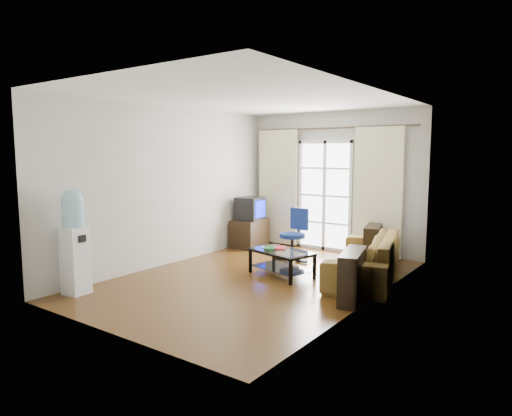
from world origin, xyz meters
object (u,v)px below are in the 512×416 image
(crt_tv, at_px, (249,208))
(sofa, at_px, (364,257))
(coffee_table, at_px, (282,260))
(tv_stand, at_px, (249,233))
(water_cooler, at_px, (75,240))
(task_chair, at_px, (293,246))

(crt_tv, bearing_deg, sofa, -23.00)
(coffee_table, bearing_deg, tv_stand, 139.06)
(tv_stand, distance_m, water_cooler, 3.93)
(crt_tv, distance_m, water_cooler, 3.89)
(coffee_table, relative_size, tv_stand, 1.43)
(tv_stand, height_order, crt_tv, crt_tv)
(coffee_table, height_order, water_cooler, water_cooler)
(coffee_table, height_order, crt_tv, crt_tv)
(sofa, relative_size, tv_stand, 3.14)
(sofa, height_order, coffee_table, sofa)
(coffee_table, xyz_separation_m, crt_tv, (-1.73, 1.49, 0.53))
(sofa, bearing_deg, tv_stand, -121.70)
(crt_tv, bearing_deg, tv_stand, 91.16)
(task_chair, bearing_deg, crt_tv, 164.85)
(task_chair, bearing_deg, water_cooler, -106.78)
(crt_tv, xyz_separation_m, task_chair, (1.36, -0.53, -0.52))
(tv_stand, xyz_separation_m, water_cooler, (-0.05, -3.90, 0.47))
(sofa, distance_m, crt_tv, 2.99)
(coffee_table, relative_size, water_cooler, 0.77)
(sofa, relative_size, water_cooler, 1.69)
(water_cooler, bearing_deg, crt_tv, 83.20)
(sofa, distance_m, task_chair, 1.50)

